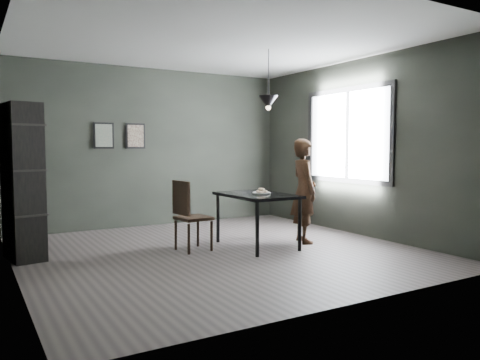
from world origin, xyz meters
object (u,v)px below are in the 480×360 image
cafe_table (257,199)px  wood_chair (188,211)px  pendant_lamp (268,102)px  white_plate (261,193)px  woman (304,191)px  shelf_unit (23,182)px

cafe_table → wood_chair: bearing=167.1°
pendant_lamp → white_plate: bearing=-145.6°
cafe_table → white_plate: bearing=-36.9°
cafe_table → woman: size_ratio=0.79×
woman → cafe_table: bearing=98.5°
pendant_lamp → woman: bearing=-21.6°
cafe_table → white_plate: 0.10m
shelf_unit → pendant_lamp: pendant_lamp is taller
wood_chair → shelf_unit: 2.09m
cafe_table → white_plate: white_plate is taller
cafe_table → wood_chair: 1.00m
shelf_unit → pendant_lamp: bearing=-22.3°
white_plate → wood_chair: wood_chair is taller
cafe_table → woman: bearing=-7.5°
cafe_table → pendant_lamp: size_ratio=1.39×
wood_chair → pendant_lamp: size_ratio=1.11×
cafe_table → shelf_unit: shelf_unit is taller
wood_chair → pendant_lamp: (1.21, -0.12, 1.51)m
white_plate → woman: woman is taller
cafe_table → wood_chair: (-0.96, 0.22, -0.13)m
shelf_unit → cafe_table: bearing=-25.2°
white_plate → pendant_lamp: (0.20, 0.14, 1.29)m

